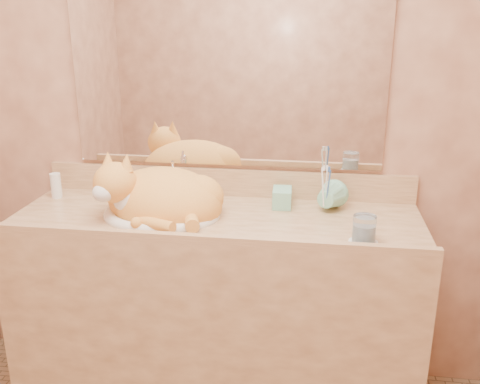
# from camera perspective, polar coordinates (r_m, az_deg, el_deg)

# --- Properties ---
(wall_back) EXTENTS (2.40, 0.02, 2.50)m
(wall_back) POSITION_cam_1_polar(r_m,az_deg,el_deg) (2.26, -1.42, 9.42)
(wall_back) COLOR #8E5840
(wall_back) RESTS_ON ground
(vanity_counter) EXTENTS (1.60, 0.55, 0.85)m
(vanity_counter) POSITION_cam_1_polar(r_m,az_deg,el_deg) (2.29, -2.42, -12.61)
(vanity_counter) COLOR #946842
(vanity_counter) RESTS_ON floor
(mirror) EXTENTS (1.30, 0.02, 0.80)m
(mirror) POSITION_cam_1_polar(r_m,az_deg,el_deg) (2.23, -1.50, 12.92)
(mirror) COLOR white
(mirror) RESTS_ON wall_back
(sink_basin) EXTENTS (0.53, 0.48, 0.14)m
(sink_basin) POSITION_cam_1_polar(r_m,az_deg,el_deg) (2.11, -8.41, -0.69)
(sink_basin) COLOR white
(sink_basin) RESTS_ON vanity_counter
(faucet) EXTENTS (0.05, 0.12, 0.16)m
(faucet) POSITION_cam_1_polar(r_m,az_deg,el_deg) (2.26, -7.20, 0.98)
(faucet) COLOR white
(faucet) RESTS_ON vanity_counter
(cat) EXTENTS (0.56, 0.49, 0.26)m
(cat) POSITION_cam_1_polar(r_m,az_deg,el_deg) (2.11, -8.81, -0.25)
(cat) COLOR orange
(cat) RESTS_ON sink_basin
(soap_dispenser) EXTENTS (0.08, 0.08, 0.17)m
(soap_dispenser) POSITION_cam_1_polar(r_m,az_deg,el_deg) (2.13, 4.50, 0.09)
(soap_dispenser) COLOR #7CC6A4
(soap_dispenser) RESTS_ON vanity_counter
(toothbrush_cup) EXTENTS (0.15, 0.15, 0.11)m
(toothbrush_cup) POSITION_cam_1_polar(r_m,az_deg,el_deg) (2.13, 9.05, -0.98)
(toothbrush_cup) COLOR #7CC6A4
(toothbrush_cup) RESTS_ON vanity_counter
(toothbrushes) EXTENTS (0.03, 0.03, 0.20)m
(toothbrushes) POSITION_cam_1_polar(r_m,az_deg,el_deg) (2.11, 9.14, 0.69)
(toothbrushes) COLOR white
(toothbrushes) RESTS_ON toothbrush_cup
(saucer) EXTENTS (0.10, 0.10, 0.01)m
(saucer) POSITION_cam_1_polar(r_m,az_deg,el_deg) (1.90, 12.99, -5.30)
(saucer) COLOR white
(saucer) RESTS_ON vanity_counter
(water_glass) EXTENTS (0.08, 0.08, 0.09)m
(water_glass) POSITION_cam_1_polar(r_m,az_deg,el_deg) (1.88, 13.11, -3.85)
(water_glass) COLOR white
(water_glass) RESTS_ON saucer
(lotion_bottle) EXTENTS (0.04, 0.04, 0.11)m
(lotion_bottle) POSITION_cam_1_polar(r_m,az_deg,el_deg) (2.43, -19.04, 0.66)
(lotion_bottle) COLOR white
(lotion_bottle) RESTS_ON vanity_counter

